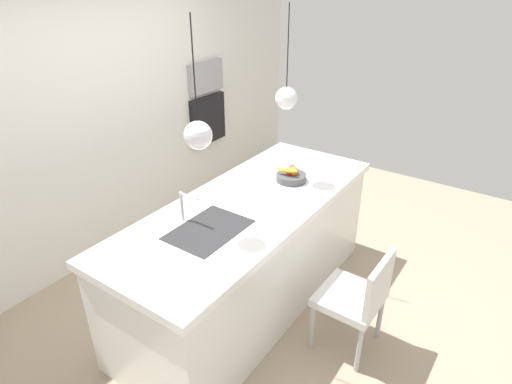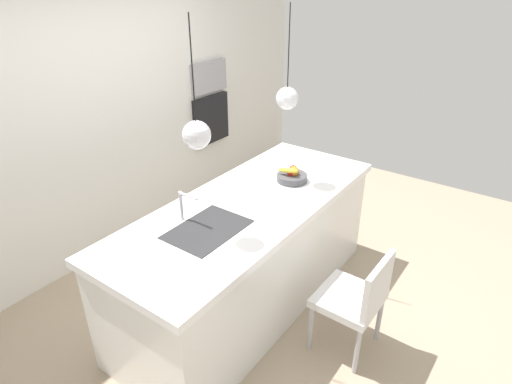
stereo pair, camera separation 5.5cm
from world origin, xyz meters
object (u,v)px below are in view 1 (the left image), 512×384
at_px(fruit_bowl, 291,175).
at_px(oven, 207,120).
at_px(microwave, 205,77).
at_px(chair_near, 358,296).

bearing_deg(fruit_bowl, oven, 62.73).
height_order(microwave, oven, microwave).
distance_m(fruit_bowl, microwave, 1.91).
bearing_deg(microwave, chair_near, -118.21).
height_order(microwave, chair_near, microwave).
relative_size(fruit_bowl, oven, 0.46).
bearing_deg(chair_near, microwave, 61.79).
xyz_separation_m(fruit_bowl, oven, (0.85, 1.65, -0.04)).
relative_size(oven, chair_near, 0.67).
bearing_deg(fruit_bowl, chair_near, -119.96).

